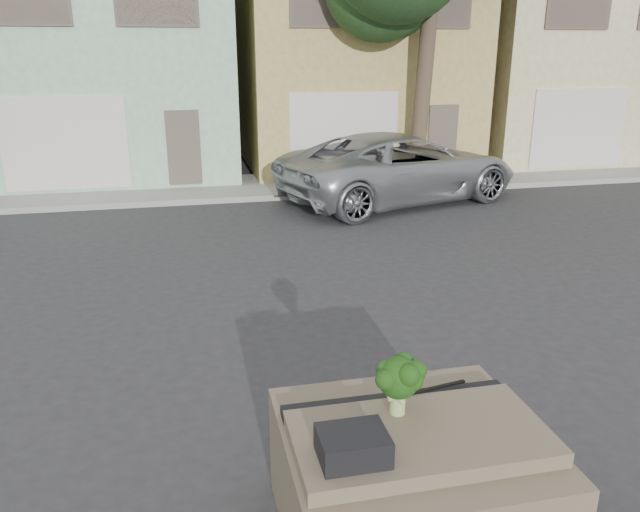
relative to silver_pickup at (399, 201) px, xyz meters
name	(u,v)px	position (x,y,z in m)	size (l,w,h in m)	color
ground_plane	(325,365)	(-3.89, -8.29, 0.00)	(120.00, 120.00, 0.00)	#303033
sidewalk	(242,187)	(-3.89, 2.21, 0.07)	(40.00, 3.00, 0.15)	gray
townhouse_mint	(112,49)	(-7.39, 6.21, 3.77)	(7.20, 8.20, 7.55)	#9CC6A2
townhouse_tan	(345,49)	(0.11, 6.21, 3.77)	(7.20, 8.20, 7.55)	tan
townhouse_beige	(546,49)	(7.61, 6.21, 3.77)	(7.20, 8.20, 7.55)	beige
silver_pickup	(399,201)	(0.00, 0.00, 0.00)	(2.96, 6.41, 1.78)	#A2A6AA
tree_near	(426,31)	(1.11, 1.51, 4.25)	(4.40, 4.00, 8.50)	#213F1C
car_dashboard	(410,480)	(-3.89, -11.29, 0.56)	(2.00, 1.80, 1.12)	brown
instrument_hump	(353,446)	(-4.47, -11.64, 1.22)	(0.48, 0.38, 0.20)	black
wiper_arm	(429,389)	(-3.61, -10.91, 1.13)	(0.70, 0.03, 0.02)	black
broccoli	(398,385)	(-3.98, -11.17, 1.36)	(0.40, 0.40, 0.49)	#15360D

